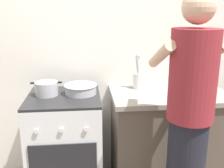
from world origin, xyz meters
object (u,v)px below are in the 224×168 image
object	(u,v)px
utensil_crock	(138,79)
person	(189,124)
pot	(46,89)
oil_bottle	(192,83)
mixing_bowl	(80,89)
stove_range	(66,145)
spice_bottle	(178,91)

from	to	relation	value
utensil_crock	person	xyz separation A→B (m)	(0.20, -0.73, -0.13)
pot	oil_bottle	size ratio (longest dim) A/B	1.15
person	mixing_bowl	bearing A→B (deg)	139.41
person	pot	bearing A→B (deg)	148.85
person	stove_range	bearing A→B (deg)	146.64
person	utensil_crock	bearing A→B (deg)	105.05
stove_range	oil_bottle	world-z (taller)	oil_bottle
spice_bottle	person	size ratio (longest dim) A/B	0.05
utensil_crock	oil_bottle	size ratio (longest dim) A/B	1.48
pot	oil_bottle	distance (m)	1.23
person	spice_bottle	bearing A→B (deg)	79.03
utensil_crock	person	bearing A→B (deg)	-74.95
mixing_bowl	oil_bottle	bearing A→B (deg)	-4.38
pot	oil_bottle	bearing A→B (deg)	-2.87
utensil_crock	spice_bottle	world-z (taller)	utensil_crock
stove_range	person	size ratio (longest dim) A/B	0.53
pot	utensil_crock	bearing A→B (deg)	9.05
mixing_bowl	utensil_crock	size ratio (longest dim) A/B	0.85
pot	utensil_crock	size ratio (longest dim) A/B	0.77
stove_range	utensil_crock	world-z (taller)	utensil_crock
utensil_crock	oil_bottle	bearing A→B (deg)	-23.81
stove_range	spice_bottle	size ratio (longest dim) A/B	10.05
stove_range	utensil_crock	distance (m)	0.87
utensil_crock	oil_bottle	world-z (taller)	utensil_crock
utensil_crock	oil_bottle	xyz separation A→B (m)	(0.43, -0.19, 0.00)
pot	utensil_crock	world-z (taller)	utensil_crock
stove_range	pot	distance (m)	0.53
stove_range	oil_bottle	bearing A→B (deg)	-1.21
stove_range	person	xyz separation A→B (m)	(0.85, -0.56, 0.41)
mixing_bowl	spice_bottle	xyz separation A→B (m)	(0.81, -0.13, -0.00)
mixing_bowl	spice_bottle	size ratio (longest dim) A/B	3.12
stove_range	mixing_bowl	world-z (taller)	mixing_bowl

